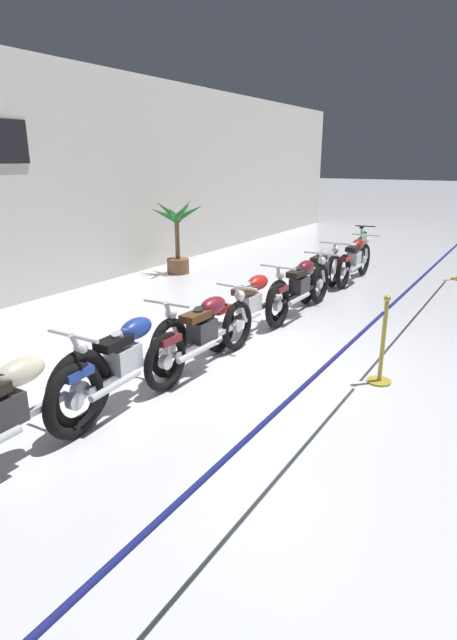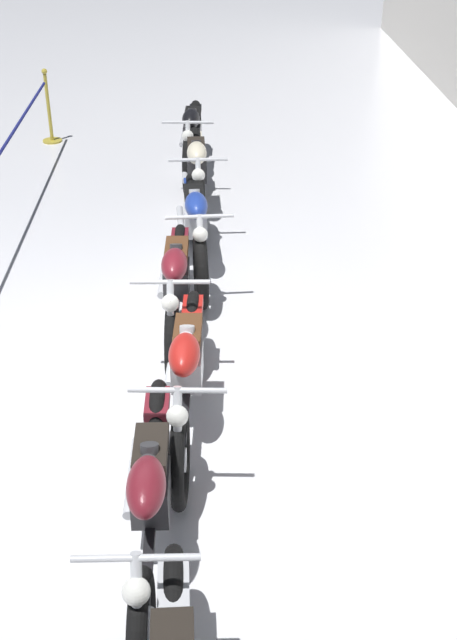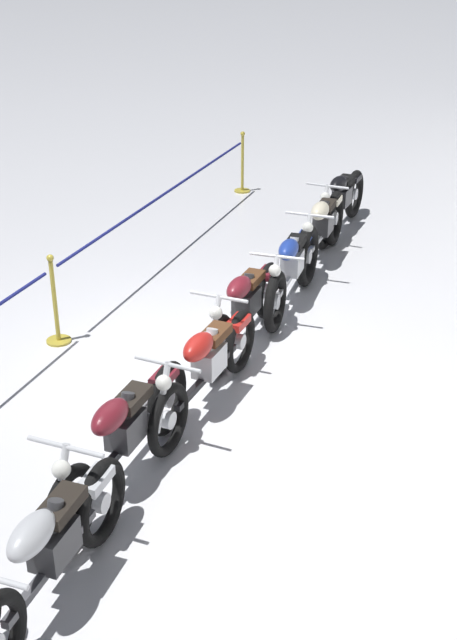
{
  "view_description": "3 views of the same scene",
  "coord_description": "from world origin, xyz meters",
  "px_view_note": "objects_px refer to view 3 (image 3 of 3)",
  "views": [
    {
      "loc": [
        -5.47,
        -2.69,
        2.49
      ],
      "look_at": [
        0.01,
        0.68,
        0.4
      ],
      "focal_mm": 28.0,
      "sensor_mm": 36.0,
      "label": 1
    },
    {
      "loc": [
        5.47,
        0.84,
        3.84
      ],
      "look_at": [
        0.07,
        1.0,
        0.58
      ],
      "focal_mm": 45.0,
      "sensor_mm": 36.0,
      "label": 2
    },
    {
      "loc": [
        6.75,
        3.24,
        4.25
      ],
      "look_at": [
        -0.2,
        0.58,
        0.54
      ],
      "focal_mm": 45.0,
      "sensor_mm": 36.0,
      "label": 3
    }
  ],
  "objects_px": {
    "motorcycle_black_0": "(340,202)",
    "motorcycle_cream_1": "(322,230)",
    "motorcycle_maroon_5": "(122,437)",
    "motorcycle_blue_2": "(291,269)",
    "motorcycle_red_4": "(206,366)",
    "motorcycle_silver_6": "(50,554)",
    "motorcycle_maroon_3": "(244,307)",
    "stanchion_far_left": "(115,237)",
    "stanchion_mid_left": "(56,313)"
  },
  "relations": [
    {
      "from": "motorcycle_blue_2",
      "to": "motorcycle_black_0",
      "type": "bearing_deg",
      "value": -178.77
    },
    {
      "from": "motorcycle_maroon_3",
      "to": "motorcycle_maroon_5",
      "type": "bearing_deg",
      "value": -1.76
    },
    {
      "from": "motorcycle_silver_6",
      "to": "motorcycle_maroon_3",
      "type": "bearing_deg",
      "value": -178.68
    },
    {
      "from": "motorcycle_maroon_5",
      "to": "motorcycle_black_0",
      "type": "bearing_deg",
      "value": 178.36
    },
    {
      "from": "motorcycle_black_0",
      "to": "motorcycle_cream_1",
      "type": "relative_size",
      "value": 0.97
    },
    {
      "from": "motorcycle_maroon_5",
      "to": "motorcycle_maroon_3",
      "type": "bearing_deg",
      "value": 178.24
    },
    {
      "from": "motorcycle_blue_2",
      "to": "motorcycle_red_4",
      "type": "distance_m",
      "value": 2.57
    },
    {
      "from": "motorcycle_red_4",
      "to": "motorcycle_maroon_5",
      "type": "height_order",
      "value": "motorcycle_maroon_5"
    },
    {
      "from": "motorcycle_maroon_5",
      "to": "stanchion_mid_left",
      "type": "distance_m",
      "value": 2.75
    },
    {
      "from": "motorcycle_silver_6",
      "to": "stanchion_mid_left",
      "type": "bearing_deg",
      "value": -148.55
    },
    {
      "from": "motorcycle_cream_1",
      "to": "stanchion_far_left",
      "type": "bearing_deg",
      "value": -48.81
    },
    {
      "from": "motorcycle_red_4",
      "to": "stanchion_far_left",
      "type": "bearing_deg",
      "value": -135.24
    },
    {
      "from": "motorcycle_cream_1",
      "to": "stanchion_far_left",
      "type": "xyz_separation_m",
      "value": [
        1.88,
        -2.14,
        0.27
      ]
    },
    {
      "from": "motorcycle_maroon_3",
      "to": "stanchion_far_left",
      "type": "relative_size",
      "value": 0.18
    },
    {
      "from": "motorcycle_maroon_3",
      "to": "stanchion_far_left",
      "type": "xyz_separation_m",
      "value": [
        -0.73,
        -1.97,
        0.29
      ]
    },
    {
      "from": "motorcycle_black_0",
      "to": "motorcycle_maroon_5",
      "type": "height_order",
      "value": "motorcycle_black_0"
    },
    {
      "from": "motorcycle_cream_1",
      "to": "motorcycle_maroon_3",
      "type": "bearing_deg",
      "value": -3.8
    },
    {
      "from": "stanchion_mid_left",
      "to": "motorcycle_silver_6",
      "type": "bearing_deg",
      "value": 31.45
    },
    {
      "from": "motorcycle_maroon_3",
      "to": "motorcycle_black_0",
      "type": "bearing_deg",
      "value": 178.45
    },
    {
      "from": "motorcycle_cream_1",
      "to": "motorcycle_silver_6",
      "type": "distance_m",
      "value": 6.68
    },
    {
      "from": "motorcycle_blue_2",
      "to": "stanchion_far_left",
      "type": "xyz_separation_m",
      "value": [
        0.47,
        -2.14,
        0.29
      ]
    },
    {
      "from": "motorcycle_cream_1",
      "to": "motorcycle_blue_2",
      "type": "distance_m",
      "value": 1.41
    },
    {
      "from": "motorcycle_maroon_3",
      "to": "stanchion_mid_left",
      "type": "xyz_separation_m",
      "value": [
        0.69,
        -1.97,
        -0.11
      ]
    },
    {
      "from": "motorcycle_silver_6",
      "to": "motorcycle_black_0",
      "type": "bearing_deg",
      "value": 179.9
    },
    {
      "from": "stanchion_far_left",
      "to": "motorcycle_maroon_5",
      "type": "bearing_deg",
      "value": 28.82
    },
    {
      "from": "motorcycle_red_4",
      "to": "motorcycle_silver_6",
      "type": "distance_m",
      "value": 2.7
    },
    {
      "from": "motorcycle_red_4",
      "to": "motorcycle_cream_1",
      "type": "bearing_deg",
      "value": 179.11
    },
    {
      "from": "motorcycle_silver_6",
      "to": "stanchion_far_left",
      "type": "distance_m",
      "value": 5.23
    },
    {
      "from": "motorcycle_blue_2",
      "to": "motorcycle_silver_6",
      "type": "xyz_separation_m",
      "value": [
        5.27,
        -0.07,
        -0.01
      ]
    },
    {
      "from": "motorcycle_cream_1",
      "to": "motorcycle_red_4",
      "type": "xyz_separation_m",
      "value": [
        3.97,
        -0.06,
        -0.02
      ]
    },
    {
      "from": "stanchion_mid_left",
      "to": "motorcycle_red_4",
      "type": "bearing_deg",
      "value": 72.14
    },
    {
      "from": "motorcycle_maroon_3",
      "to": "motorcycle_red_4",
      "type": "bearing_deg",
      "value": 4.68
    },
    {
      "from": "stanchion_mid_left",
      "to": "motorcycle_cream_1",
      "type": "bearing_deg",
      "value": 147.03
    },
    {
      "from": "motorcycle_silver_6",
      "to": "stanchion_mid_left",
      "type": "distance_m",
      "value": 3.96
    },
    {
      "from": "motorcycle_red_4",
      "to": "motorcycle_black_0",
      "type": "bearing_deg",
      "value": -179.95
    },
    {
      "from": "motorcycle_maroon_5",
      "to": "motorcycle_silver_6",
      "type": "distance_m",
      "value": 1.38
    },
    {
      "from": "motorcycle_blue_2",
      "to": "motorcycle_red_4",
      "type": "height_order",
      "value": "motorcycle_blue_2"
    },
    {
      "from": "motorcycle_red_4",
      "to": "motorcycle_silver_6",
      "type": "bearing_deg",
      "value": -0.39
    },
    {
      "from": "motorcycle_blue_2",
      "to": "motorcycle_red_4",
      "type": "relative_size",
      "value": 0.99
    },
    {
      "from": "motorcycle_maroon_5",
      "to": "stanchion_far_left",
      "type": "distance_m",
      "value": 3.93
    },
    {
      "from": "motorcycle_maroon_3",
      "to": "motorcycle_red_4",
      "type": "distance_m",
      "value": 1.37
    },
    {
      "from": "motorcycle_black_0",
      "to": "motorcycle_red_4",
      "type": "height_order",
      "value": "motorcycle_black_0"
    },
    {
      "from": "stanchion_far_left",
      "to": "motorcycle_red_4",
      "type": "bearing_deg",
      "value": 44.76
    },
    {
      "from": "motorcycle_cream_1",
      "to": "motorcycle_maroon_3",
      "type": "distance_m",
      "value": 2.62
    },
    {
      "from": "motorcycle_maroon_5",
      "to": "stanchion_mid_left",
      "type": "height_order",
      "value": "stanchion_mid_left"
    },
    {
      "from": "motorcycle_black_0",
      "to": "motorcycle_silver_6",
      "type": "height_order",
      "value": "motorcycle_black_0"
    },
    {
      "from": "motorcycle_blue_2",
      "to": "motorcycle_silver_6",
      "type": "distance_m",
      "value": 5.27
    },
    {
      "from": "motorcycle_blue_2",
      "to": "stanchion_far_left",
      "type": "distance_m",
      "value": 2.2
    },
    {
      "from": "motorcycle_maroon_3",
      "to": "stanchion_far_left",
      "type": "height_order",
      "value": "stanchion_far_left"
    },
    {
      "from": "motorcycle_cream_1",
      "to": "motorcycle_maroon_3",
      "type": "height_order",
      "value": "motorcycle_cream_1"
    }
  ]
}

